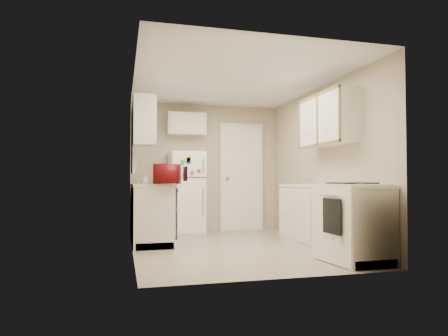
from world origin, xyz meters
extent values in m
plane|color=#B5A58F|center=(0.00, 0.00, 0.00)|extent=(3.80, 3.80, 0.00)
plane|color=white|center=(0.00, 0.00, 2.40)|extent=(3.80, 3.80, 0.00)
plane|color=#BAA990|center=(-1.40, 0.00, 1.20)|extent=(3.80, 3.80, 0.00)
plane|color=#BAA990|center=(1.40, 0.00, 1.20)|extent=(3.80, 3.80, 0.00)
plane|color=#BAA990|center=(0.00, 1.90, 1.20)|extent=(2.80, 2.80, 0.00)
plane|color=#BAA990|center=(0.00, -1.90, 1.20)|extent=(2.80, 2.80, 0.00)
cube|color=silver|center=(-1.10, 0.90, 0.45)|extent=(0.60, 1.80, 0.90)
cube|color=black|center=(-0.81, 0.30, 0.49)|extent=(0.03, 0.58, 0.72)
cube|color=gray|center=(-1.10, 1.05, 0.86)|extent=(0.54, 0.74, 0.16)
imported|color=maroon|center=(-0.92, 0.14, 1.05)|extent=(0.56, 0.38, 0.34)
imported|color=beige|center=(-1.15, 1.48, 1.00)|extent=(0.09, 0.09, 0.16)
cube|color=silver|center=(-1.36, 1.05, 1.60)|extent=(0.10, 0.98, 1.08)
cube|color=silver|center=(-1.25, 0.22, 1.80)|extent=(0.30, 0.45, 0.70)
cube|color=white|center=(-0.42, 1.57, 0.73)|extent=(0.61, 0.59, 1.47)
cube|color=silver|center=(-0.40, 1.75, 2.00)|extent=(0.70, 0.30, 0.40)
cube|color=white|center=(0.70, 1.86, 1.02)|extent=(0.86, 0.06, 2.08)
cube|color=silver|center=(1.10, -0.80, 0.45)|extent=(0.60, 2.00, 0.90)
cube|color=white|center=(1.07, -1.37, 0.45)|extent=(0.68, 0.80, 0.91)
cube|color=silver|center=(1.25, -0.50, 1.80)|extent=(0.30, 1.20, 0.70)
camera|label=1|loc=(-1.54, -5.54, 0.95)|focal=32.00mm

